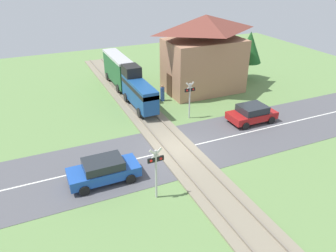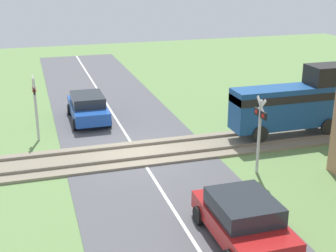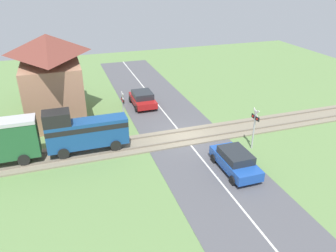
{
  "view_description": "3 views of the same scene",
  "coord_description": "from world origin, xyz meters",
  "px_view_note": "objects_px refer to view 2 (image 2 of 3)",
  "views": [
    {
      "loc": [
        -8.38,
        -17.32,
        11.71
      ],
      "look_at": [
        0.0,
        1.34,
        1.2
      ],
      "focal_mm": 35.0,
      "sensor_mm": 36.0,
      "label": 1
    },
    {
      "loc": [
        18.4,
        -4.25,
        7.91
      ],
      "look_at": [
        0.0,
        1.34,
        1.2
      ],
      "focal_mm": 50.0,
      "sensor_mm": 36.0,
      "label": 2
    },
    {
      "loc": [
        -21.05,
        8.37,
        11.95
      ],
      "look_at": [
        0.0,
        1.34,
        1.2
      ],
      "focal_mm": 35.0,
      "sensor_mm": 36.0,
      "label": 3
    }
  ],
  "objects_px": {
    "crossing_signal_east_approach": "(260,125)",
    "crossing_signal_west_approach": "(35,99)",
    "car_near_crossing": "(88,107)",
    "car_far_side": "(243,218)"
  },
  "relations": [
    {
      "from": "car_near_crossing",
      "to": "car_far_side",
      "type": "bearing_deg",
      "value": 12.77
    },
    {
      "from": "crossing_signal_east_approach",
      "to": "crossing_signal_west_approach",
      "type": "bearing_deg",
      "value": -127.43
    },
    {
      "from": "car_near_crossing",
      "to": "crossing_signal_east_approach",
      "type": "xyz_separation_m",
      "value": [
        8.48,
        5.53,
        1.24
      ]
    },
    {
      "from": "car_near_crossing",
      "to": "car_far_side",
      "type": "height_order",
      "value": "car_near_crossing"
    },
    {
      "from": "car_near_crossing",
      "to": "crossing_signal_west_approach",
      "type": "distance_m",
      "value": 3.67
    },
    {
      "from": "car_near_crossing",
      "to": "car_far_side",
      "type": "distance_m",
      "value": 13.03
    },
    {
      "from": "crossing_signal_west_approach",
      "to": "crossing_signal_east_approach",
      "type": "distance_m",
      "value": 10.31
    },
    {
      "from": "crossing_signal_west_approach",
      "to": "car_far_side",
      "type": "bearing_deg",
      "value": 27.82
    },
    {
      "from": "crossing_signal_west_approach",
      "to": "crossing_signal_east_approach",
      "type": "height_order",
      "value": "same"
    },
    {
      "from": "crossing_signal_west_approach",
      "to": "crossing_signal_east_approach",
      "type": "relative_size",
      "value": 1.0
    }
  ]
}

